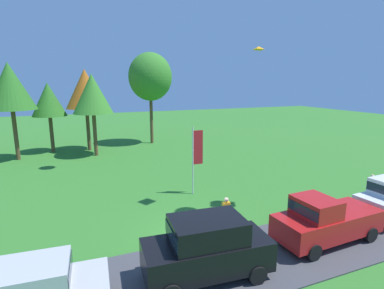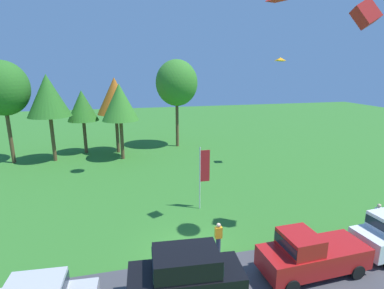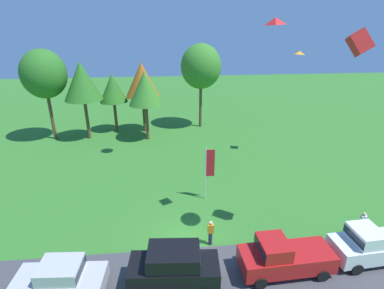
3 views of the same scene
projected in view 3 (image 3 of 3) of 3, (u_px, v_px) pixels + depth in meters
name	position (u px, v px, depth m)	size (l,w,h in m)	color
ground_plane	(186.00, 242.00, 18.71)	(120.00, 120.00, 0.00)	#337528
pavement_strip	(190.00, 277.00, 16.13)	(36.00, 4.40, 0.06)	#424247
car_sedan_by_flagpole	(61.00, 278.00, 14.82)	(4.51, 2.20, 1.84)	#B7B7BC
car_suv_mid_row	(174.00, 266.00, 15.19)	(4.73, 2.33, 2.28)	black
car_pickup_near_entrance	(283.00, 256.00, 16.08)	(5.07, 2.21, 2.14)	red
car_pickup_far_end	(373.00, 244.00, 16.95)	(5.11, 2.31, 2.14)	white
person_beside_suv	(362.00, 224.00, 19.02)	(0.36, 0.24, 1.71)	#2D334C
person_watching_sky	(210.00, 233.00, 18.21)	(0.36, 0.24, 1.71)	#2D334C
tree_lone_near	(44.00, 74.00, 32.21)	(4.79, 4.79, 10.10)	brown
tree_center_back	(82.00, 81.00, 32.65)	(4.17, 4.17, 8.80)	brown
tree_left_of_center	(113.00, 88.00, 35.59)	(3.33, 3.33, 7.03)	brown
tree_far_right	(142.00, 80.00, 34.99)	(3.97, 3.97, 8.39)	brown
tree_right_of_center	(145.00, 88.00, 32.67)	(3.72, 3.72, 7.85)	brown
tree_far_left	(201.00, 67.00, 36.20)	(4.90, 4.90, 10.34)	brown
flag_banner	(209.00, 167.00, 22.29)	(0.71, 0.08, 4.33)	silver
kite_diamond_over_trees	(300.00, 53.00, 26.95)	(0.83, 0.78, 0.30)	orange
kite_diamond_trailing_tail	(275.00, 21.00, 15.69)	(0.80, 0.86, 0.37)	red
kite_box_topmost	(360.00, 43.00, 14.66)	(0.76, 0.76, 1.06)	red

